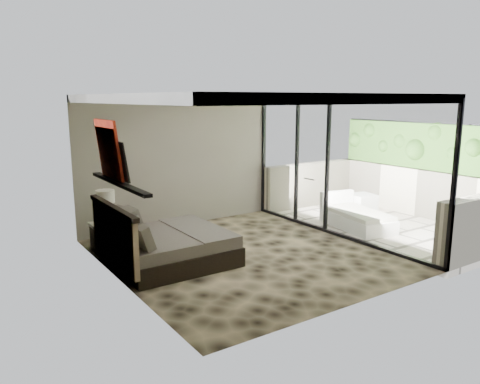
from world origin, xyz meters
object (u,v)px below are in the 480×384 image
bed (164,245)px  ottoman (362,205)px  table_lamp (106,202)px  nightstand (109,235)px  lounger (356,218)px

bed → ottoman: 5.23m
table_lamp → ottoman: bearing=-8.4°
nightstand → lounger: lounger is taller
bed → nightstand: bearing=115.1°
nightstand → lounger: bearing=-17.5°
bed → lounger: (4.40, -0.20, -0.11)m
bed → nightstand: (-0.56, 1.18, -0.03)m
nightstand → table_lamp: (-0.01, 0.03, 0.62)m
nightstand → table_lamp: bearing=117.1°
table_lamp → lounger: table_lamp is taller
nightstand → lounger: (4.96, -1.39, -0.08)m
table_lamp → lounger: (4.97, -1.42, -0.70)m
table_lamp → ottoman: size_ratio=1.14×
nightstand → ottoman: (5.78, -0.83, -0.02)m
bed → lounger: size_ratio=1.07×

